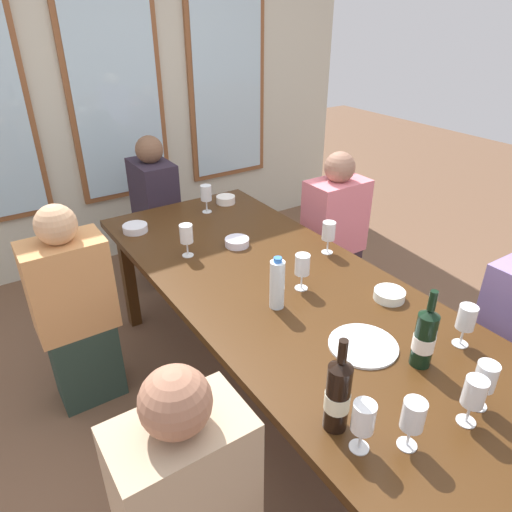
{
  "coord_description": "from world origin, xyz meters",
  "views": [
    {
      "loc": [
        -1.12,
        -1.42,
        1.89
      ],
      "look_at": [
        0.0,
        0.27,
        0.79
      ],
      "focal_mm": 32.74,
      "sensor_mm": 36.0,
      "label": 1
    }
  ],
  "objects_px": {
    "tasting_bowl_1": "(135,228)",
    "wine_glass_2": "(206,194)",
    "white_plate_0": "(363,345)",
    "wine_glass_9": "(474,393)",
    "wine_glass_5": "(485,379)",
    "wine_glass_4": "(329,232)",
    "wine_glass_7": "(363,418)",
    "wine_glass_6": "(413,417)",
    "wine_glass_8": "(186,235)",
    "wine_glass_0": "(302,265)",
    "wine_glass_3": "(466,319)",
    "dining_table": "(288,301)",
    "seated_person_1": "(333,239)",
    "tasting_bowl_3": "(226,200)",
    "tasting_bowl_0": "(237,242)",
    "seated_person_0": "(76,314)",
    "wine_bottle_0": "(338,395)",
    "seated_person_4": "(156,216)",
    "water_bottle": "(277,284)",
    "wine_bottle_1": "(425,337)",
    "tasting_bowl_2": "(389,295)"
  },
  "relations": [
    {
      "from": "water_bottle",
      "to": "white_plate_0",
      "type": "bearing_deg",
      "value": -73.44
    },
    {
      "from": "seated_person_0",
      "to": "wine_bottle_0",
      "type": "bearing_deg",
      "value": -71.29
    },
    {
      "from": "tasting_bowl_1",
      "to": "wine_glass_9",
      "type": "xyz_separation_m",
      "value": [
        0.36,
        -1.9,
        0.1
      ]
    },
    {
      "from": "wine_glass_4",
      "to": "wine_glass_5",
      "type": "height_order",
      "value": "same"
    },
    {
      "from": "wine_glass_3",
      "to": "water_bottle",
      "type": "bearing_deg",
      "value": 126.42
    },
    {
      "from": "white_plate_0",
      "to": "wine_glass_8",
      "type": "height_order",
      "value": "wine_glass_8"
    },
    {
      "from": "wine_glass_5",
      "to": "tasting_bowl_0",
      "type": "bearing_deg",
      "value": 92.37
    },
    {
      "from": "wine_glass_0",
      "to": "wine_bottle_0",
      "type": "bearing_deg",
      "value": -120.83
    },
    {
      "from": "tasting_bowl_2",
      "to": "seated_person_0",
      "type": "xyz_separation_m",
      "value": [
        -1.14,
        0.98,
        -0.23
      ]
    },
    {
      "from": "wine_glass_9",
      "to": "seated_person_1",
      "type": "height_order",
      "value": "seated_person_1"
    },
    {
      "from": "seated_person_1",
      "to": "wine_bottle_0",
      "type": "bearing_deg",
      "value": -132.18
    },
    {
      "from": "white_plate_0",
      "to": "wine_glass_9",
      "type": "bearing_deg",
      "value": -89.35
    },
    {
      "from": "tasting_bowl_1",
      "to": "wine_glass_5",
      "type": "relative_size",
      "value": 0.81
    },
    {
      "from": "water_bottle",
      "to": "seated_person_4",
      "type": "relative_size",
      "value": 0.22
    },
    {
      "from": "wine_glass_0",
      "to": "wine_glass_9",
      "type": "bearing_deg",
      "value": -93.43
    },
    {
      "from": "tasting_bowl_1",
      "to": "wine_glass_6",
      "type": "relative_size",
      "value": 0.81
    },
    {
      "from": "white_plate_0",
      "to": "wine_glass_9",
      "type": "distance_m",
      "value": 0.46
    },
    {
      "from": "wine_glass_0",
      "to": "wine_glass_4",
      "type": "relative_size",
      "value": 1.0
    },
    {
      "from": "dining_table",
      "to": "tasting_bowl_0",
      "type": "xyz_separation_m",
      "value": [
        0.03,
        0.5,
        0.09
      ]
    },
    {
      "from": "wine_glass_0",
      "to": "wine_glass_3",
      "type": "relative_size",
      "value": 1.0
    },
    {
      "from": "tasting_bowl_0",
      "to": "wine_glass_8",
      "type": "distance_m",
      "value": 0.29
    },
    {
      "from": "wine_glass_0",
      "to": "tasting_bowl_1",
      "type": "bearing_deg",
      "value": 112.55
    },
    {
      "from": "wine_glass_6",
      "to": "wine_glass_8",
      "type": "distance_m",
      "value": 1.43
    },
    {
      "from": "wine_bottle_1",
      "to": "wine_glass_9",
      "type": "height_order",
      "value": "wine_bottle_1"
    },
    {
      "from": "tasting_bowl_0",
      "to": "wine_glass_2",
      "type": "distance_m",
      "value": 0.51
    },
    {
      "from": "tasting_bowl_1",
      "to": "wine_glass_2",
      "type": "height_order",
      "value": "wine_glass_2"
    },
    {
      "from": "tasting_bowl_3",
      "to": "wine_glass_0",
      "type": "height_order",
      "value": "wine_glass_0"
    },
    {
      "from": "wine_glass_8",
      "to": "water_bottle",
      "type": "bearing_deg",
      "value": -79.52
    },
    {
      "from": "tasting_bowl_2",
      "to": "wine_glass_8",
      "type": "bearing_deg",
      "value": 123.42
    },
    {
      "from": "wine_glass_5",
      "to": "seated_person_1",
      "type": "relative_size",
      "value": 0.16
    },
    {
      "from": "water_bottle",
      "to": "wine_glass_4",
      "type": "height_order",
      "value": "water_bottle"
    },
    {
      "from": "tasting_bowl_3",
      "to": "seated_person_4",
      "type": "distance_m",
      "value": 0.65
    },
    {
      "from": "water_bottle",
      "to": "wine_glass_3",
      "type": "height_order",
      "value": "water_bottle"
    },
    {
      "from": "wine_glass_8",
      "to": "wine_glass_9",
      "type": "distance_m",
      "value": 1.49
    },
    {
      "from": "wine_glass_4",
      "to": "wine_glass_7",
      "type": "xyz_separation_m",
      "value": [
        -0.73,
        -0.98,
        0.0
      ]
    },
    {
      "from": "wine_glass_8",
      "to": "wine_glass_9",
      "type": "bearing_deg",
      "value": -80.72
    },
    {
      "from": "wine_glass_9",
      "to": "seated_person_0",
      "type": "relative_size",
      "value": 0.16
    },
    {
      "from": "white_plate_0",
      "to": "tasting_bowl_3",
      "type": "distance_m",
      "value": 1.57
    },
    {
      "from": "wine_glass_3",
      "to": "wine_glass_8",
      "type": "distance_m",
      "value": 1.34
    },
    {
      "from": "dining_table",
      "to": "seated_person_1",
      "type": "bearing_deg",
      "value": 35.58
    },
    {
      "from": "wine_bottle_1",
      "to": "seated_person_0",
      "type": "distance_m",
      "value": 1.65
    },
    {
      "from": "water_bottle",
      "to": "wine_glass_0",
      "type": "relative_size",
      "value": 1.38
    },
    {
      "from": "wine_glass_5",
      "to": "wine_glass_6",
      "type": "distance_m",
      "value": 0.31
    },
    {
      "from": "tasting_bowl_1",
      "to": "wine_glass_5",
      "type": "distance_m",
      "value": 1.93
    },
    {
      "from": "wine_glass_2",
      "to": "wine_glass_3",
      "type": "bearing_deg",
      "value": -83.2
    },
    {
      "from": "tasting_bowl_0",
      "to": "wine_glass_4",
      "type": "bearing_deg",
      "value": -43.04
    },
    {
      "from": "wine_glass_3",
      "to": "wine_glass_8",
      "type": "height_order",
      "value": "same"
    },
    {
      "from": "seated_person_4",
      "to": "water_bottle",
      "type": "bearing_deg",
      "value": -94.29
    },
    {
      "from": "dining_table",
      "to": "wine_glass_2",
      "type": "xyz_separation_m",
      "value": [
        0.11,
        1.0,
        0.19
      ]
    },
    {
      "from": "tasting_bowl_3",
      "to": "wine_glass_7",
      "type": "relative_size",
      "value": 0.71
    }
  ]
}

